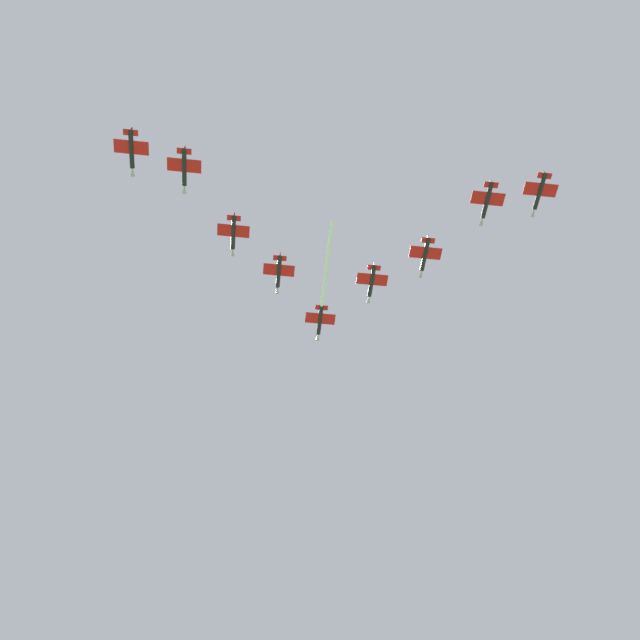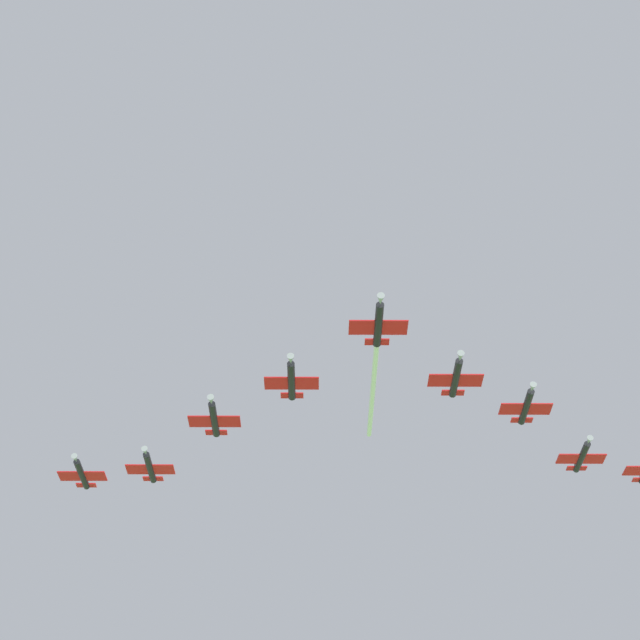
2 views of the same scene
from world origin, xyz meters
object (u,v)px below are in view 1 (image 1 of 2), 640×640
jet_center_rear (184,168)px  jet_tail_end (539,192)px  jet_port_trail (487,201)px  jet_port_inner (279,272)px  jet_starboard_outer (425,255)px  jet_port_outer (233,233)px  jet_lead (323,297)px  jet_starboard_trail (131,150)px  jet_starboard_inner (372,282)px

jet_center_rear → jet_tail_end: (-42.34, 90.85, -1.93)m
jet_port_trail → jet_center_rear: bearing=180.0°
jet_port_inner → jet_tail_end: jet_port_inner is taller
jet_starboard_outer → jet_port_outer: bearing=180.0°
jet_lead → jet_starboard_trail: jet_starboard_trail is taller
jet_starboard_outer → jet_port_trail: (10.15, 21.32, 0.13)m
jet_lead → jet_starboard_trail: size_ratio=2.97×
jet_lead → jet_port_trail: (13.34, 55.15, -1.24)m
jet_center_rear → jet_port_trail: bearing=-0.0°
jet_port_inner → jet_port_trail: (0.49, 64.63, -1.56)m
jet_lead → jet_tail_end: 70.44m
jet_lead → jet_center_rear: 56.75m
jet_port_trail → jet_port_outer: bearing=165.3°
jet_port_inner → jet_port_outer: (16.55, -7.57, 1.06)m
jet_port_inner → jet_port_outer: size_ratio=1.00×
jet_port_inner → jet_starboard_inner: bearing=0.0°
jet_lead → jet_port_trail: size_ratio=2.97×
jet_center_rear → jet_port_trail: (-39.30, 76.32, -2.48)m
jet_starboard_inner → jet_starboard_outer: jet_starboard_inner is taller
jet_lead → jet_starboard_trail: 70.44m
jet_starboard_outer → jet_port_trail: 23.61m
jet_lead → jet_starboard_outer: size_ratio=2.97×
jet_lead → jet_starboard_outer: 34.01m
jet_port_inner → jet_tail_end: size_ratio=1.00×
jet_port_inner → jet_port_trail: jet_port_inner is taller
jet_starboard_outer → jet_tail_end: (7.11, 35.85, 0.69)m
jet_starboard_inner → jet_tail_end: (10.55, 53.71, -0.37)m
jet_starboard_inner → jet_center_rear: size_ratio=1.00×
jet_lead → jet_tail_end: bearing=-35.7°
jet_port_inner → jet_center_rear: bearing=-133.6°
jet_center_rear → jet_starboard_trail: size_ratio=1.00×
jet_lead → jet_center_rear: bearing=-139.2°
jet_lead → jet_tail_end: size_ratio=2.97×
jet_tail_end → jet_port_trail: bearing=164.6°
jet_port_inner → jet_tail_end: 79.20m
jet_port_trail → jet_tail_end: jet_tail_end is taller
jet_port_outer → jet_lead: bearing=32.6°
jet_port_inner → jet_port_trail: 64.65m
jet_starboard_outer → jet_lead: bearing=147.4°
jet_starboard_inner → jet_starboard_outer: (3.44, 17.87, -1.06)m
jet_port_outer → jet_center_rear: size_ratio=1.00×
jet_center_rear → jet_tail_end: jet_center_rear is taller
jet_starboard_inner → jet_port_outer: (29.65, -33.01, 1.69)m
jet_starboard_outer → jet_starboard_trail: 88.83m
jet_starboard_inner → jet_starboard_trail: (62.96, -48.04, 1.00)m
jet_port_outer → jet_tail_end: bearing=-14.8°
jet_lead → jet_starboard_inner: size_ratio=2.97×
jet_port_inner → jet_tail_end: (-2.55, 79.15, -1.00)m
jet_lead → jet_starboard_inner: jet_lead is taller
jet_starboard_inner → jet_port_trail: (13.59, 39.19, -0.92)m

